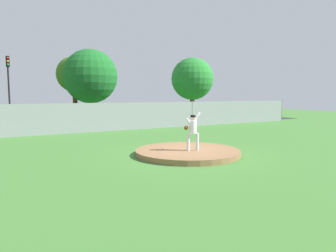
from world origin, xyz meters
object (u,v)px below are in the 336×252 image
at_px(pitcher_youth, 193,129).
at_px(parked_car_silver, 118,115).
at_px(traffic_cone_orange, 42,124).
at_px(baseball, 162,149).
at_px(parked_car_champagne, 5,119).
at_px(parked_car_teal, 193,112).
at_px(parked_car_charcoal, 151,114).
at_px(traffic_light_near, 8,79).
at_px(parked_car_navy, 75,117).

height_order(pitcher_youth, parked_car_silver, pitcher_youth).
distance_m(pitcher_youth, traffic_cone_orange, 15.80).
distance_m(baseball, traffic_cone_orange, 14.79).
bearing_deg(parked_car_champagne, parked_car_teal, 0.94).
distance_m(baseball, parked_car_charcoal, 15.60).
distance_m(parked_car_champagne, traffic_light_near, 5.28).
bearing_deg(parked_car_champagne, traffic_light_near, 81.57).
height_order(baseball, parked_car_champagne, parked_car_champagne).
bearing_deg(pitcher_youth, parked_car_silver, 80.75).
xyz_separation_m(baseball, parked_car_silver, (3.36, 13.75, 0.54)).
bearing_deg(parked_car_teal, traffic_cone_orange, 179.52).
xyz_separation_m(parked_car_champagne, parked_car_charcoal, (11.92, -0.08, 0.01)).
bearing_deg(parked_car_navy, parked_car_champagne, 172.40).
relative_size(baseball, parked_car_silver, 0.02).
bearing_deg(pitcher_youth, parked_car_teal, 54.97).
xyz_separation_m(baseball, traffic_light_near, (-4.60, 18.40, 3.64)).
relative_size(baseball, parked_car_champagne, 0.02).
height_order(baseball, parked_car_charcoal, parked_car_charcoal).
xyz_separation_m(parked_car_silver, traffic_cone_orange, (-5.98, 0.80, -0.54)).
height_order(pitcher_youth, parked_car_champagne, pitcher_youth).
height_order(parked_car_champagne, traffic_light_near, traffic_light_near).
bearing_deg(parked_car_teal, pitcher_youth, -125.03).
height_order(parked_car_navy, traffic_light_near, traffic_light_near).
xyz_separation_m(parked_car_navy, parked_car_charcoal, (7.00, 0.58, -0.01)).
distance_m(parked_car_champagne, traffic_cone_orange, 2.70).
relative_size(baseball, traffic_cone_orange, 0.13).
bearing_deg(baseball, traffic_light_near, 104.05).
distance_m(parked_car_charcoal, parked_car_teal, 5.00).
xyz_separation_m(parked_car_navy, traffic_light_near, (-4.29, 4.90, 3.06)).
xyz_separation_m(parked_car_silver, traffic_light_near, (-7.96, 4.65, 3.09)).
bearing_deg(traffic_cone_orange, parked_car_navy, -24.59).
distance_m(parked_car_champagne, parked_car_charcoal, 11.92).
xyz_separation_m(baseball, traffic_cone_orange, (-2.62, 14.55, 0.00)).
relative_size(pitcher_youth, parked_car_teal, 0.36).
bearing_deg(baseball, parked_car_silver, 76.28).
bearing_deg(parked_car_navy, parked_car_charcoal, 4.74).
bearing_deg(traffic_light_near, traffic_cone_orange, -62.68).
distance_m(pitcher_youth, parked_car_champagne, 16.21).
height_order(parked_car_teal, traffic_light_near, traffic_light_near).
bearing_deg(parked_car_champagne, baseball, -69.71).
bearing_deg(parked_car_champagne, parked_car_navy, -7.60).
distance_m(traffic_cone_orange, traffic_light_near, 5.65).
distance_m(pitcher_youth, parked_car_charcoal, 15.95).
xyz_separation_m(parked_car_champagne, traffic_cone_orange, (2.61, 0.40, -0.54)).
relative_size(baseball, traffic_light_near, 0.01).
bearing_deg(parked_car_teal, parked_car_navy, -175.55).
relative_size(parked_car_charcoal, parked_car_teal, 0.97).
height_order(parked_car_charcoal, traffic_cone_orange, parked_car_charcoal).
relative_size(parked_car_silver, traffic_light_near, 0.79).
xyz_separation_m(parked_car_champagne, traffic_light_near, (0.63, 4.24, 3.09)).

